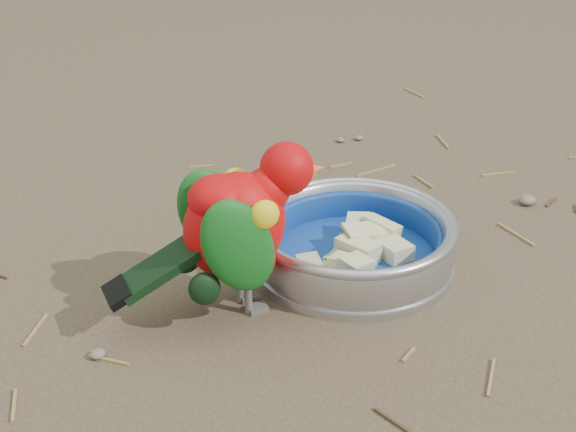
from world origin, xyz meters
TOP-DOWN VIEW (x-y plane):
  - ground at (0.00, 0.00)m, footprint 60.00×60.00m
  - food_bowl at (-0.03, 0.05)m, footprint 0.23×0.23m
  - bowl_wall at (-0.03, 0.05)m, footprint 0.23×0.23m
  - fruit_wedges at (-0.03, 0.05)m, footprint 0.14×0.14m
  - lory_parrot at (-0.18, 0.06)m, footprint 0.23×0.15m
  - ground_debris at (-0.03, 0.06)m, footprint 0.90×0.80m

SIDE VIEW (x-z plane):
  - ground at x=0.00m, z-range 0.00..0.00m
  - ground_debris at x=-0.03m, z-range 0.00..0.01m
  - food_bowl at x=-0.03m, z-range 0.00..0.02m
  - fruit_wedges at x=-0.03m, z-range 0.02..0.05m
  - bowl_wall at x=-0.03m, z-range 0.02..0.06m
  - lory_parrot at x=-0.18m, z-range 0.00..0.17m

